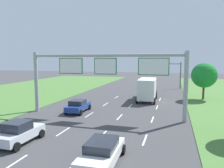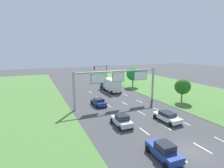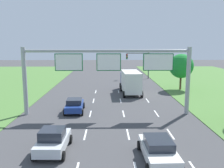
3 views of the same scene
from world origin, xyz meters
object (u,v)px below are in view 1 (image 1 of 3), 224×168
(car_near_red, at_px, (19,132))
(roadside_tree_far, at_px, (204,75))
(car_far_ahead, at_px, (102,152))
(sign_gantry, at_px, (106,71))
(traffic_light_mast, at_px, (171,70))
(box_truck, at_px, (148,88))
(car_mid_lane, at_px, (78,106))

(car_near_red, bearing_deg, roadside_tree_far, 57.02)
(car_far_ahead, relative_size, sign_gantry, 0.26)
(car_far_ahead, relative_size, roadside_tree_far, 0.78)
(car_near_red, relative_size, sign_gantry, 0.23)
(car_far_ahead, height_order, traffic_light_mast, traffic_light_mast)
(roadside_tree_far, bearing_deg, box_truck, -162.95)
(box_truck, relative_size, roadside_tree_far, 1.43)
(sign_gantry, bearing_deg, traffic_light_mast, 76.19)
(box_truck, xyz_separation_m, roadside_tree_far, (8.23, 2.53, 2.00))
(sign_gantry, xyz_separation_m, traffic_light_mast, (6.40, 26.05, -1.07))
(box_truck, xyz_separation_m, sign_gantry, (-3.22, -11.06, 3.15))
(car_mid_lane, bearing_deg, roadside_tree_far, 37.12)
(sign_gantry, relative_size, roadside_tree_far, 3.03)
(car_near_red, xyz_separation_m, traffic_light_mast, (10.28, 35.09, 3.06))
(sign_gantry, bearing_deg, car_near_red, -113.20)
(car_mid_lane, height_order, car_far_ahead, car_mid_lane)
(traffic_light_mast, bearing_deg, car_far_ahead, -95.18)
(car_near_red, distance_m, sign_gantry, 10.67)
(car_far_ahead, xyz_separation_m, box_truck, (0.13, 21.54, 1.03))
(car_mid_lane, distance_m, box_truck, 12.30)
(car_mid_lane, relative_size, box_truck, 0.51)
(car_mid_lane, bearing_deg, car_far_ahead, -61.86)
(traffic_light_mast, bearing_deg, roadside_tree_far, -67.93)
(car_near_red, height_order, roadside_tree_far, roadside_tree_far)
(car_near_red, distance_m, roadside_tree_far, 27.50)
(car_near_red, distance_m, car_far_ahead, 7.11)
(car_far_ahead, relative_size, box_truck, 0.55)
(sign_gantry, relative_size, traffic_light_mast, 3.08)
(car_mid_lane, distance_m, sign_gantry, 5.68)
(box_truck, distance_m, sign_gantry, 11.94)
(car_far_ahead, xyz_separation_m, sign_gantry, (-3.09, 10.48, 4.18))
(car_mid_lane, xyz_separation_m, traffic_light_mast, (10.12, 25.09, 3.12))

